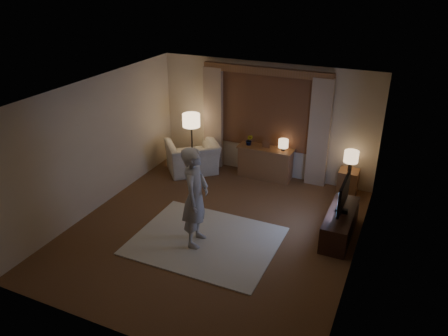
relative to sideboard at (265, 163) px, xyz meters
The scene contains 13 objects.
room 2.23m from the sideboard, 93.48° to the right, with size 5.04×5.54×2.64m.
rug 2.89m from the sideboard, 91.95° to the right, with size 2.50×2.00×0.02m, color beige.
sideboard is the anchor object (origin of this frame).
picture_frame 0.45m from the sideboard, ahead, with size 0.16×0.02×0.20m, color brown.
plant 0.64m from the sideboard, behind, with size 0.17×0.13×0.30m, color #999999.
table_lamp_sideboard 0.68m from the sideboard, ahead, with size 0.22×0.22×0.30m.
floor_lamp 1.93m from the sideboard, behind, with size 0.40×0.40×1.39m.
armchair 1.71m from the sideboard, 166.09° to the right, with size 1.14×1.00×0.74m, color beige.
side_table 1.88m from the sideboard, ahead, with size 0.40×0.40×0.56m, color brown.
table_lamp_side 1.95m from the sideboard, ahead, with size 0.30×0.30×0.44m.
tv_stand 2.66m from the sideboard, 40.30° to the right, with size 0.45×1.40×0.50m, color black.
tv 2.71m from the sideboard, 40.32° to the right, with size 0.22×0.89×0.64m.
person 3.03m from the sideboard, 94.26° to the right, with size 0.66×0.43×1.80m, color #ACA79F.
Camera 1 is at (2.99, -6.15, 4.49)m, focal length 35.00 mm.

